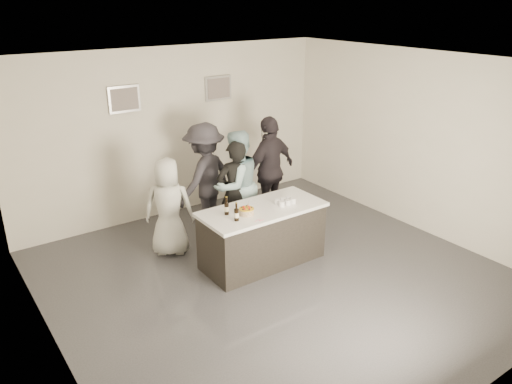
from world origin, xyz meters
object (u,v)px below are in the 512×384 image
person_guest_right (270,170)px  person_guest_back (205,178)px  person_main_black (235,192)px  person_guest_left (169,207)px  cake (247,212)px  beer_bottle_a (226,206)px  bar_counter (262,235)px  person_main_blue (236,185)px  beer_bottle_b (236,212)px

person_guest_right → person_guest_back: size_ratio=1.02×
person_main_black → person_guest_left: bearing=-1.2°
cake → beer_bottle_a: (-0.23, 0.17, 0.09)m
beer_bottle_a → person_main_black: person_main_black is taller
beer_bottle_a → bar_counter: bearing=-10.3°
bar_counter → person_main_black: bearing=84.4°
beer_bottle_a → person_guest_back: bearing=71.8°
person_main_black → person_main_blue: (0.10, 0.12, 0.06)m
cake → beer_bottle_b: 0.26m
bar_counter → cake: cake is taller
person_guest_back → bar_counter: bearing=70.4°
beer_bottle_a → person_main_black: (0.64, 0.75, -0.18)m
bar_counter → cake: (-0.33, -0.07, 0.49)m
person_main_black → person_guest_back: size_ratio=0.91×
bar_counter → person_main_blue: 1.09m
cake → person_guest_back: size_ratio=0.11×
cake → person_guest_left: person_guest_left is taller
person_main_blue → cake: bearing=53.7°
cake → person_guest_right: size_ratio=0.11×
bar_counter → person_guest_left: person_guest_left is taller
bar_counter → person_main_blue: person_main_blue is taller
beer_bottle_b → person_guest_right: size_ratio=0.14×
person_main_blue → person_guest_back: size_ratio=0.97×
beer_bottle_a → person_guest_left: person_guest_left is taller
bar_counter → person_guest_left: 1.50m
beer_bottle_a → beer_bottle_b: size_ratio=1.00×
bar_counter → beer_bottle_a: 0.81m
person_guest_right → person_guest_back: person_guest_right is taller
cake → person_guest_left: bearing=119.7°
beer_bottle_a → person_guest_right: (1.57, 1.07, -0.08)m
beer_bottle_b → person_guest_left: size_ratio=0.17×
person_main_blue → beer_bottle_a: bearing=39.7°
bar_counter → person_guest_left: size_ratio=1.20×
person_main_blue → person_guest_right: 0.85m
person_main_black → person_guest_back: (-0.16, 0.68, 0.08)m
person_guest_left → person_guest_back: 1.02m
person_main_blue → person_guest_left: size_ratio=1.17×
beer_bottle_a → beer_bottle_b: 0.26m
bar_counter → person_guest_back: person_guest_back is taller
person_guest_right → beer_bottle_b: bearing=28.6°
person_guest_left → person_guest_back: (0.90, 0.45, 0.16)m
person_main_black → person_guest_back: bearing=-65.2°
person_guest_right → person_guest_left: bearing=-9.2°
person_guest_left → beer_bottle_b: bearing=141.8°
person_guest_right → cake: bearing=31.0°
beer_bottle_a → person_guest_left: 1.11m
beer_bottle_b → person_guest_right: (1.57, 1.32, -0.08)m
person_guest_right → person_guest_back: (-1.10, 0.37, -0.02)m
cake → person_main_blue: person_main_blue is taller
beer_bottle_a → cake: bearing=-36.3°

